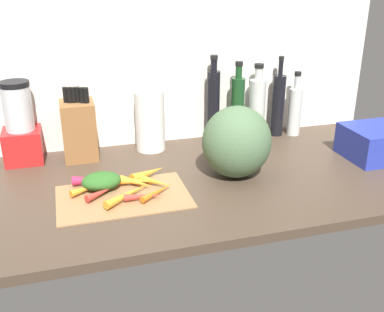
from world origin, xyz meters
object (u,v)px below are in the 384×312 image
at_px(bottle_1, 237,107).
at_px(bottle_2, 257,107).
at_px(carrot_0, 144,196).
at_px(carrot_4, 128,194).
at_px(carrot_5, 87,189).
at_px(winter_squash, 237,142).
at_px(carrot_1, 134,181).
at_px(knife_block, 79,129).
at_px(bottle_3, 278,104).
at_px(carrot_7, 156,182).
at_px(dish_rack, 378,142).
at_px(carrot_3, 158,192).
at_px(bottle_4, 295,110).
at_px(blender_appliance, 21,128).
at_px(cutting_board, 123,196).
at_px(carrot_9, 95,180).
at_px(carrot_6, 101,193).
at_px(carrot_2, 148,173).
at_px(carrot_8, 136,182).
at_px(paper_towel_roll, 150,121).

xyz_separation_m(bottle_1, bottle_2, (0.09, 0.01, -0.01)).
relative_size(carrot_0, carrot_4, 0.67).
relative_size(carrot_5, winter_squash, 0.45).
xyz_separation_m(carrot_1, knife_block, (-0.15, 0.30, 0.09)).
bearing_deg(bottle_2, bottle_3, 3.14).
relative_size(carrot_4, carrot_7, 1.56).
relative_size(bottle_1, dish_rack, 1.36).
relative_size(carrot_3, bottle_4, 0.53).
bearing_deg(blender_appliance, knife_block, -6.47).
bearing_deg(blender_appliance, bottle_1, -0.54).
bearing_deg(carrot_1, bottle_4, 23.46).
relative_size(cutting_board, dish_rack, 1.70).
distance_m(carrot_5, bottle_1, 0.72).
relative_size(carrot_5, carrot_9, 0.78).
bearing_deg(carrot_7, carrot_4, -148.86).
xyz_separation_m(carrot_5, bottle_1, (0.63, 0.33, 0.12)).
bearing_deg(carrot_4, cutting_board, 112.87).
xyz_separation_m(cutting_board, carrot_6, (-0.07, 0.01, 0.02)).
bearing_deg(knife_block, carrot_4, -73.76).
bearing_deg(carrot_2, knife_block, 127.75).
bearing_deg(carrot_0, carrot_8, 93.22).
distance_m(carrot_1, dish_rack, 0.91).
bearing_deg(carrot_7, carrot_2, 101.46).
relative_size(carrot_5, carrot_8, 0.91).
relative_size(carrot_5, blender_appliance, 0.37).
height_order(bottle_2, dish_rack, bottle_2).
xyz_separation_m(carrot_0, carrot_5, (-0.16, 0.10, 0.00)).
bearing_deg(carrot_5, cutting_board, -27.03).
height_order(blender_appliance, paper_towel_roll, blender_appliance).
xyz_separation_m(carrot_8, carrot_9, (-0.13, 0.05, 0.00)).
xyz_separation_m(carrot_6, blender_appliance, (-0.24, 0.37, 0.11)).
height_order(carrot_8, blender_appliance, blender_appliance).
bearing_deg(bottle_4, carrot_2, -157.94).
relative_size(carrot_3, carrot_8, 1.17).
bearing_deg(knife_block, carrot_5, -90.49).
xyz_separation_m(carrot_8, blender_appliance, (-0.35, 0.34, 0.11)).
distance_m(knife_block, bottle_3, 0.81).
bearing_deg(paper_towel_roll, carrot_7, -98.38).
xyz_separation_m(carrot_6, bottle_2, (0.67, 0.38, 0.11)).
distance_m(carrot_2, knife_block, 0.34).
distance_m(cutting_board, carrot_6, 0.07).
bearing_deg(carrot_2, carrot_3, -87.92).
xyz_separation_m(knife_block, blender_appliance, (-0.20, 0.02, 0.02)).
relative_size(cutting_board, carrot_0, 3.38).
bearing_deg(winter_squash, blender_appliance, 154.58).
relative_size(carrot_2, carrot_3, 0.93).
height_order(carrot_3, bottle_1, bottle_1).
distance_m(carrot_0, carrot_1, 0.11).
height_order(bottle_2, bottle_4, bottle_2).
bearing_deg(bottle_3, dish_rack, -53.06).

